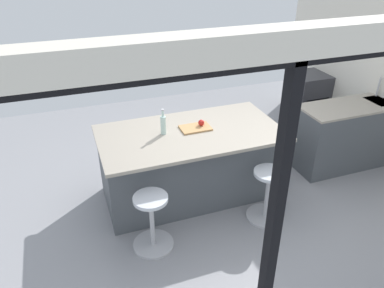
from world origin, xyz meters
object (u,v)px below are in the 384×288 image
oven_range (306,99)px  kitchen_island (189,163)px  stool_middle (152,223)px  cutting_board (195,128)px  water_bottle (163,124)px  apple_red (201,123)px  stool_by_window (267,196)px

oven_range → kitchen_island: bearing=26.3°
oven_range → stool_middle: 3.90m
oven_range → cutting_board: (2.54, 1.29, 0.48)m
water_bottle → oven_range: bearing=-156.3°
kitchen_island → cutting_board: size_ratio=6.00×
kitchen_island → oven_range: bearing=-153.7°
apple_red → cutting_board: bearing=13.1°
stool_by_window → apple_red: (0.52, -0.79, 0.67)m
stool_by_window → water_bottle: size_ratio=2.08×
kitchen_island → stool_middle: size_ratio=3.33×
oven_range → stool_by_window: bearing=46.6°
oven_range → apple_red: size_ratio=12.04×
oven_range → stool_middle: size_ratio=1.38×
oven_range → kitchen_island: 2.93m
kitchen_island → water_bottle: (0.31, -0.01, 0.58)m
stool_middle → cutting_board: (-0.77, -0.77, 0.62)m
stool_middle → cutting_board: cutting_board is taller
kitchen_island → water_bottle: bearing=-2.3°
stool_middle → water_bottle: bearing=-115.7°
cutting_board → stool_middle: bearing=45.1°
oven_range → kitchen_island: (2.63, 1.30, 0.02)m
oven_range → apple_red: apple_red is taller
oven_range → apple_red: (2.46, 1.27, 0.53)m
oven_range → cutting_board: size_ratio=2.49×
apple_red → kitchen_island: bearing=10.4°
kitchen_island → apple_red: apple_red is taller
oven_range → water_bottle: bearing=23.7°
stool_by_window → stool_middle: same height
oven_range → stool_by_window: size_ratio=1.38×
stool_by_window → kitchen_island: bearing=-48.0°
apple_red → water_bottle: size_ratio=0.24×
cutting_board → water_bottle: 0.41m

